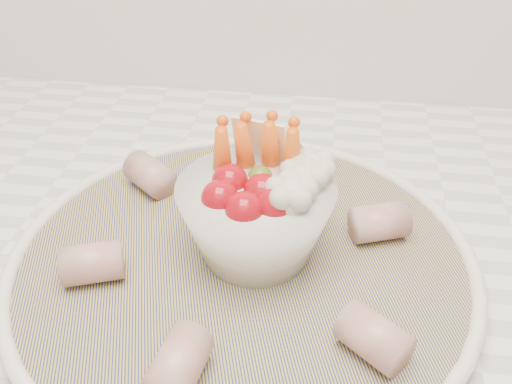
# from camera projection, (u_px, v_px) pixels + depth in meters

# --- Properties ---
(serving_platter) EXTENTS (0.49, 0.49, 0.02)m
(serving_platter) POSITION_uv_depth(u_px,v_px,m) (242.00, 260.00, 0.48)
(serving_platter) COLOR navy
(serving_platter) RESTS_ON kitchen_counter
(veggie_bowl) EXTENTS (0.13, 0.13, 0.11)m
(veggie_bowl) POSITION_uv_depth(u_px,v_px,m) (259.00, 211.00, 0.46)
(veggie_bowl) COLOR white
(veggie_bowl) RESTS_ON serving_platter
(cured_meat_rolls) EXTENTS (0.28, 0.30, 0.03)m
(cured_meat_rolls) POSITION_uv_depth(u_px,v_px,m) (242.00, 242.00, 0.46)
(cured_meat_rolls) COLOR #A74D4C
(cured_meat_rolls) RESTS_ON serving_platter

